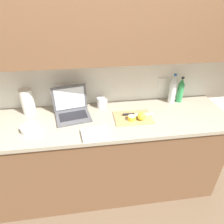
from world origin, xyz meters
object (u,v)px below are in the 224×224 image
(bowl_white, at_px, (30,128))
(cutting_board, at_px, (133,118))
(lemon_half_cut, at_px, (132,118))
(bottle_green_soda, at_px, (173,90))
(measuring_cup, at_px, (101,103))
(lemon_whole_beside, at_px, (141,116))
(paper_towel_roll, at_px, (27,102))
(laptop, at_px, (72,109))
(bottle_oil_tall, at_px, (180,91))
(knife, at_px, (133,114))

(bowl_white, bearing_deg, cutting_board, 4.29)
(lemon_half_cut, relative_size, bottle_green_soda, 0.23)
(measuring_cup, bearing_deg, lemon_whole_beside, -40.30)
(paper_towel_roll, bearing_deg, bottle_green_soda, 0.76)
(paper_towel_roll, bearing_deg, laptop, -13.49)
(bottle_green_soda, bearing_deg, bowl_white, -166.93)
(cutting_board, height_order, paper_towel_roll, paper_towel_roll)
(bottle_oil_tall, distance_m, measuring_cup, 0.83)
(laptop, distance_m, bottle_green_soda, 1.04)
(laptop, distance_m, cutting_board, 0.58)
(lemon_whole_beside, xyz_separation_m, bottle_oil_tall, (0.49, 0.30, 0.08))
(measuring_cup, bearing_deg, bottle_green_soda, 0.95)
(measuring_cup, bearing_deg, bowl_white, -154.07)
(laptop, relative_size, cutting_board, 1.02)
(cutting_board, xyz_separation_m, bottle_green_soda, (0.47, 0.25, 0.14))
(bottle_oil_tall, bearing_deg, cutting_board, -155.71)
(lemon_half_cut, height_order, lemon_whole_beside, lemon_whole_beside)
(cutting_board, relative_size, measuring_cup, 3.18)
(cutting_board, distance_m, measuring_cup, 0.37)
(lemon_half_cut, xyz_separation_m, lemon_whole_beside, (0.09, -0.01, 0.02))
(lemon_half_cut, xyz_separation_m, paper_towel_roll, (-0.95, 0.27, 0.10))
(bowl_white, bearing_deg, bottle_oil_tall, 12.32)
(laptop, xyz_separation_m, knife, (0.57, -0.09, -0.05))
(bottle_green_soda, relative_size, bottle_oil_tall, 1.13)
(cutting_board, height_order, lemon_half_cut, lemon_half_cut)
(knife, xyz_separation_m, bottle_oil_tall, (0.55, 0.21, 0.11))
(laptop, bearing_deg, measuring_cup, 9.55)
(knife, relative_size, lemon_whole_beside, 3.98)
(lemon_whole_beside, xyz_separation_m, bowl_white, (-0.97, -0.02, -0.02))
(bottle_green_soda, relative_size, bowl_white, 1.95)
(cutting_board, bearing_deg, measuring_cup, 138.92)
(knife, height_order, paper_towel_roll, paper_towel_roll)
(bottle_oil_tall, bearing_deg, measuring_cup, -179.15)
(bottle_oil_tall, bearing_deg, bottle_green_soda, -180.00)
(knife, xyz_separation_m, paper_towel_roll, (-0.98, 0.19, 0.11))
(measuring_cup, height_order, bowl_white, measuring_cup)
(bottle_oil_tall, bearing_deg, knife, -158.96)
(laptop, relative_size, bottle_green_soda, 1.14)
(lemon_half_cut, height_order, measuring_cup, measuring_cup)
(bowl_white, bearing_deg, laptop, 30.46)
(laptop, height_order, bottle_green_soda, bottle_green_soda)
(laptop, bearing_deg, bowl_white, -160.04)
(cutting_board, relative_size, bottle_oil_tall, 1.26)
(lemon_half_cut, height_order, bottle_oil_tall, bottle_oil_tall)
(knife, bearing_deg, bottle_green_soda, 26.82)
(laptop, distance_m, lemon_whole_beside, 0.65)
(laptop, height_order, lemon_half_cut, laptop)
(cutting_board, distance_m, bowl_white, 0.91)
(lemon_whole_beside, relative_size, measuring_cup, 0.67)
(knife, bearing_deg, measuring_cup, 146.78)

